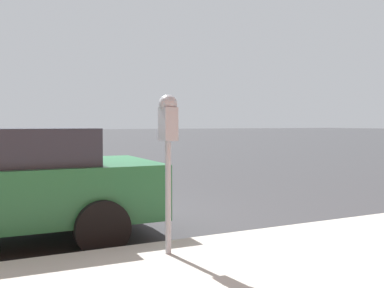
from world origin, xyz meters
TOP-DOWN VIEW (x-y plane):
  - ground_plane at (0.00, 0.00)m, footprint 220.00×220.00m
  - parking_meter at (-2.67, -0.54)m, footprint 0.21×0.19m

SIDE VIEW (x-z plane):
  - ground_plane at x=0.00m, z-range 0.00..0.00m
  - parking_meter at x=-2.67m, z-range 0.61..2.24m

